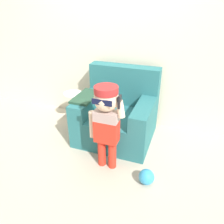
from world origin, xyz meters
TOP-DOWN VIEW (x-y plane):
  - ground_plane at (0.00, 0.00)m, footprint 10.00×10.00m
  - wall_back at (0.00, 0.80)m, footprint 10.00×0.05m
  - armchair at (0.19, 0.30)m, footprint 1.01×0.90m
  - person_child at (0.28, -0.37)m, footprint 0.41×0.31m
  - side_table at (-0.55, 0.39)m, footprint 0.28×0.28m
  - toy_ball at (0.78, -0.49)m, footprint 0.17×0.17m

SIDE VIEW (x-z plane):
  - ground_plane at x=0.00m, z-range 0.00..0.00m
  - toy_ball at x=0.78m, z-range 0.00..0.17m
  - side_table at x=-0.55m, z-range 0.05..0.57m
  - armchair at x=0.19m, z-range -0.14..0.81m
  - person_child at x=0.28m, z-range 0.17..1.17m
  - wall_back at x=0.00m, z-range 0.00..2.60m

